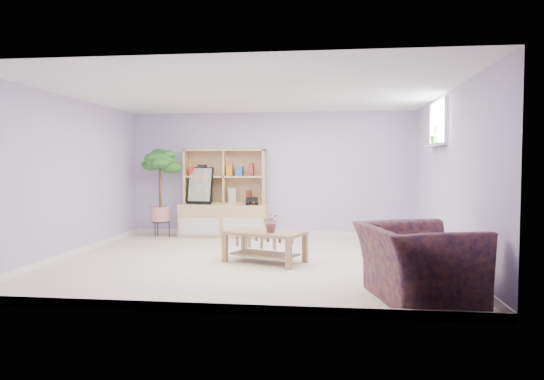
# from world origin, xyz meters

# --- Properties ---
(floor) EXTENTS (5.50, 5.00, 0.01)m
(floor) POSITION_xyz_m (0.00, 0.00, 0.00)
(floor) COLOR beige
(floor) RESTS_ON ground
(ceiling) EXTENTS (5.50, 5.00, 0.01)m
(ceiling) POSITION_xyz_m (0.00, 0.00, 2.40)
(ceiling) COLOR white
(ceiling) RESTS_ON walls
(walls) EXTENTS (5.51, 5.01, 2.40)m
(walls) POSITION_xyz_m (0.00, 0.00, 1.20)
(walls) COLOR silver
(walls) RESTS_ON floor
(baseboard) EXTENTS (5.50, 5.00, 0.10)m
(baseboard) POSITION_xyz_m (0.00, 0.00, 0.05)
(baseboard) COLOR white
(baseboard) RESTS_ON floor
(window) EXTENTS (0.10, 0.98, 0.68)m
(window) POSITION_xyz_m (2.73, 0.60, 2.00)
(window) COLOR silver
(window) RESTS_ON walls
(window_sill) EXTENTS (0.14, 1.00, 0.04)m
(window_sill) POSITION_xyz_m (2.67, 0.60, 1.68)
(window_sill) COLOR white
(window_sill) RESTS_ON walls
(storage_unit) EXTENTS (1.68, 0.57, 1.68)m
(storage_unit) POSITION_xyz_m (-0.89, 2.24, 0.84)
(storage_unit) COLOR tan
(storage_unit) RESTS_ON floor
(poster) EXTENTS (0.53, 0.22, 0.71)m
(poster) POSITION_xyz_m (-1.34, 2.19, 0.99)
(poster) COLOR yellow
(poster) RESTS_ON storage_unit
(toy_truck) EXTENTS (0.35, 0.28, 0.17)m
(toy_truck) POSITION_xyz_m (-0.32, 2.13, 0.72)
(toy_truck) COLOR black
(toy_truck) RESTS_ON storage_unit
(coffee_table) EXTENTS (1.23, 0.95, 0.44)m
(coffee_table) POSITION_xyz_m (0.22, -0.09, 0.22)
(coffee_table) COLOR olive
(coffee_table) RESTS_ON floor
(table_plant) EXTENTS (0.24, 0.21, 0.26)m
(table_plant) POSITION_xyz_m (0.32, -0.17, 0.57)
(table_plant) COLOR #235321
(table_plant) RESTS_ON coffee_table
(floor_tree) EXTENTS (0.73, 0.73, 1.70)m
(floor_tree) POSITION_xyz_m (-2.08, 2.05, 0.85)
(floor_tree) COLOR #1A5B12
(floor_tree) RESTS_ON floor
(armchair) EXTENTS (1.29, 1.40, 0.88)m
(armchair) POSITION_xyz_m (2.02, -1.79, 0.44)
(armchair) COLOR #0E0D36
(armchair) RESTS_ON floor
(sill_plant) EXTENTS (0.17, 0.16, 0.26)m
(sill_plant) POSITION_xyz_m (2.67, 0.56, 1.83)
(sill_plant) COLOR #1A5B12
(sill_plant) RESTS_ON window_sill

